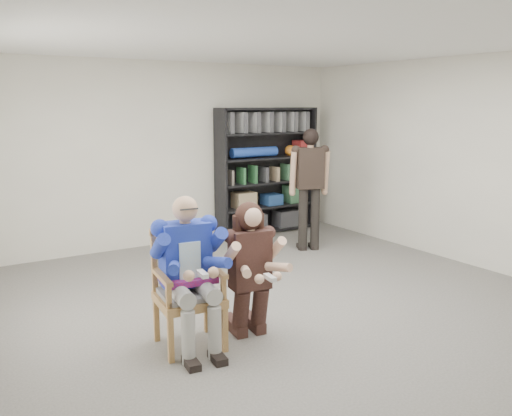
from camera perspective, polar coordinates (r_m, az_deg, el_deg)
room_shell at (r=5.45m, az=5.16°, el=2.82°), size 6.00×7.00×2.80m
floor at (r=5.81m, az=4.92°, el=-10.98°), size 6.00×7.00×0.01m
armchair at (r=4.91m, az=-7.07°, el=-8.55°), size 0.69×0.67×1.07m
seated_man at (r=4.86m, az=-7.11°, el=-6.76°), size 0.70×0.90×1.39m
kneeling_woman at (r=5.04m, az=-0.48°, el=-6.74°), size 0.64×0.92×1.27m
bookshelf at (r=9.12m, az=1.14°, el=3.91°), size 1.80×0.38×2.10m
standing_man at (r=8.04m, az=5.66°, el=1.84°), size 0.63×0.49×1.80m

